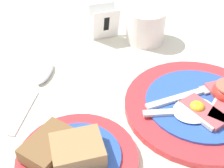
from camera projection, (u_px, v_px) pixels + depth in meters
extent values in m
plane|color=beige|center=(147.00, 123.00, 0.51)|extent=(3.00, 3.00, 0.00)
cylinder|color=red|center=(198.00, 106.00, 0.53)|extent=(0.25, 0.25, 0.01)
cylinder|color=#2D56B7|center=(199.00, 103.00, 0.52)|extent=(0.18, 0.18, 0.00)
cube|color=beige|center=(217.00, 102.00, 0.51)|extent=(0.07, 0.05, 0.01)
cube|color=#BC5156|center=(204.00, 111.00, 0.50)|extent=(0.05, 0.08, 0.01)
cube|color=beige|center=(197.00, 115.00, 0.49)|extent=(0.02, 0.07, 0.01)
ellipsoid|color=white|center=(194.00, 110.00, 0.50)|extent=(0.07, 0.06, 0.01)
ellipsoid|color=yellow|center=(197.00, 106.00, 0.50)|extent=(0.02, 0.02, 0.01)
cube|color=silver|center=(176.00, 112.00, 0.50)|extent=(0.10, 0.05, 0.00)
cube|color=silver|center=(221.00, 109.00, 0.50)|extent=(0.03, 0.02, 0.00)
cube|color=silver|center=(175.00, 99.00, 0.52)|extent=(0.11, 0.02, 0.00)
cube|color=#9EA0A5|center=(220.00, 85.00, 0.55)|extent=(0.08, 0.03, 0.00)
cylinder|color=red|center=(78.00, 159.00, 0.44)|extent=(0.17, 0.17, 0.01)
cylinder|color=#2D56B7|center=(77.00, 156.00, 0.44)|extent=(0.12, 0.12, 0.00)
cube|color=brown|center=(51.00, 148.00, 0.43)|extent=(0.09, 0.08, 0.02)
cube|color=#9E7A4C|center=(77.00, 150.00, 0.42)|extent=(0.08, 0.07, 0.03)
cylinder|color=white|center=(145.00, 26.00, 0.68)|extent=(0.09, 0.09, 0.07)
cylinder|color=white|center=(146.00, 12.00, 0.66)|extent=(0.07, 0.07, 0.01)
cube|color=white|center=(106.00, 25.00, 0.68)|extent=(0.06, 0.03, 0.07)
cube|color=white|center=(103.00, 20.00, 0.70)|extent=(0.06, 0.03, 0.07)
cube|color=black|center=(106.00, 24.00, 0.68)|extent=(0.01, 0.01, 0.04)
cube|color=silver|center=(24.00, 112.00, 0.52)|extent=(0.07, 0.09, 0.01)
ellipsoid|color=silver|center=(45.00, 73.00, 0.60)|extent=(0.06, 0.07, 0.01)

